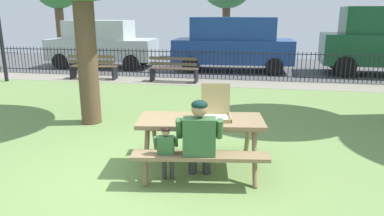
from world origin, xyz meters
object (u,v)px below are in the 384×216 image
(parked_car_far_left, at_px, (102,43))
(pizza_slice_on_table, at_px, (189,121))
(park_bench_left, at_px, (93,67))
(parked_car_left, at_px, (233,43))
(park_bench_center, at_px, (174,70))
(picnic_table_foreground, at_px, (201,130))
(adult_at_table, at_px, (199,138))
(child_at_table, at_px, (166,149))
(pizza_box_open, at_px, (216,110))

(parked_car_far_left, bearing_deg, pizza_slice_on_table, -59.70)
(park_bench_left, relative_size, parked_car_far_left, 0.36)
(parked_car_far_left, xyz_separation_m, parked_car_left, (5.48, 0.00, 0.09))
(parked_car_far_left, bearing_deg, park_bench_center, -36.29)
(park_bench_center, bearing_deg, pizza_slice_on_table, -74.99)
(picnic_table_foreground, distance_m, adult_at_table, 0.50)
(picnic_table_foreground, xyz_separation_m, child_at_table, (-0.37, -0.59, -0.09))
(pizza_box_open, bearing_deg, parked_car_far_left, 122.54)
(child_at_table, bearing_deg, park_bench_left, 121.80)
(pizza_box_open, xyz_separation_m, parked_car_far_left, (-5.89, 9.23, 0.12))
(pizza_slice_on_table, bearing_deg, pizza_box_open, 36.76)
(park_bench_center, height_order, parked_car_left, parked_car_left)
(park_bench_left, bearing_deg, picnic_table_foreground, -53.84)
(child_at_table, relative_size, park_bench_left, 0.51)
(park_bench_left, bearing_deg, pizza_box_open, -52.24)
(picnic_table_foreground, bearing_deg, park_bench_left, 126.16)
(picnic_table_foreground, height_order, adult_at_table, adult_at_table)
(pizza_slice_on_table, distance_m, parked_car_left, 9.50)
(parked_car_left, bearing_deg, adult_at_table, -88.44)
(picnic_table_foreground, distance_m, park_bench_center, 6.88)
(adult_at_table, xyz_separation_m, parked_car_far_left, (-5.75, 9.84, 0.35))
(park_bench_center, xyz_separation_m, parked_car_far_left, (-3.74, 2.75, 0.59))
(adult_at_table, height_order, child_at_table, adult_at_table)
(pizza_slice_on_table, bearing_deg, parked_car_left, 90.38)
(adult_at_table, relative_size, park_bench_left, 0.73)
(child_at_table, xyz_separation_m, park_bench_left, (-4.46, 7.19, -0.09))
(child_at_table, xyz_separation_m, park_bench_center, (-1.59, 7.19, -0.09))
(pizza_box_open, relative_size, parked_car_far_left, 0.12)
(picnic_table_foreground, xyz_separation_m, park_bench_center, (-1.95, 6.60, -0.18))
(pizza_slice_on_table, height_order, parked_car_left, parked_car_left)
(park_bench_left, xyz_separation_m, parked_car_left, (4.62, 2.75, 0.68))
(adult_at_table, height_order, park_bench_center, adult_at_table)
(park_bench_center, bearing_deg, parked_car_left, 57.56)
(pizza_box_open, height_order, parked_car_far_left, parked_car_far_left)
(pizza_box_open, bearing_deg, park_bench_left, 127.76)
(park_bench_center, relative_size, parked_car_left, 0.34)
(picnic_table_foreground, xyz_separation_m, pizza_slice_on_table, (-0.14, -0.15, 0.18))
(child_at_table, distance_m, parked_car_far_left, 11.28)
(park_bench_left, xyz_separation_m, park_bench_center, (2.87, -0.00, 0.00))
(picnic_table_foreground, height_order, park_bench_left, park_bench_left)
(picnic_table_foreground, height_order, park_bench_center, park_bench_center)
(adult_at_table, distance_m, parked_car_far_left, 11.40)
(picnic_table_foreground, xyz_separation_m, park_bench_left, (-4.82, 6.60, -0.18))
(pizza_box_open, xyz_separation_m, adult_at_table, (-0.14, -0.61, -0.23))
(pizza_box_open, xyz_separation_m, park_bench_left, (-5.03, 6.49, -0.47))
(park_bench_left, height_order, parked_car_left, parked_car_left)
(pizza_slice_on_table, distance_m, adult_at_table, 0.42)
(child_at_table, bearing_deg, park_bench_center, 102.45)
(picnic_table_foreground, relative_size, park_bench_left, 1.23)
(pizza_box_open, distance_m, park_bench_left, 8.22)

